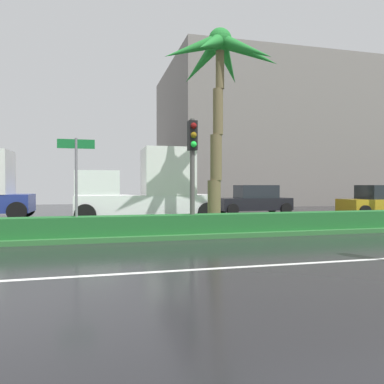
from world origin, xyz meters
TOP-DOWN VIEW (x-y plane):
  - ground_plane at (0.00, 9.00)m, footprint 90.00×42.00m
  - median_strip at (0.00, 8.00)m, footprint 85.50×4.00m
  - median_hedge at (0.00, 6.60)m, footprint 76.50×0.70m
  - palm_tree_centre_left at (6.38, 8.33)m, footprint 4.74×4.19m
  - traffic_signal_median_right at (4.83, 6.54)m, footprint 0.28×0.43m
  - street_name_sign at (1.19, 6.60)m, footprint 1.10×0.08m
  - box_truck_following at (4.08, 12.24)m, footprint 6.40×2.64m
  - car_in_traffic_second at (10.88, 15.30)m, footprint 4.30×2.02m
  - car_in_traffic_third at (16.91, 12.03)m, footprint 4.30×2.02m
  - building_far_right at (19.09, 29.06)m, footprint 21.50×15.05m

SIDE VIEW (x-z plane):
  - ground_plane at x=0.00m, z-range -0.10..0.00m
  - median_strip at x=0.00m, z-range 0.00..0.15m
  - median_hedge at x=0.00m, z-range 0.15..0.75m
  - car_in_traffic_second at x=10.88m, z-range -0.03..1.69m
  - car_in_traffic_third at x=16.91m, z-range -0.03..1.69m
  - box_truck_following at x=4.08m, z-range -0.18..3.28m
  - street_name_sign at x=1.19m, z-range 0.58..3.58m
  - traffic_signal_median_right at x=4.83m, z-range 0.85..4.59m
  - palm_tree_centre_left at x=6.38m, z-range 2.31..9.87m
  - building_far_right at x=19.09m, z-range 0.00..12.88m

